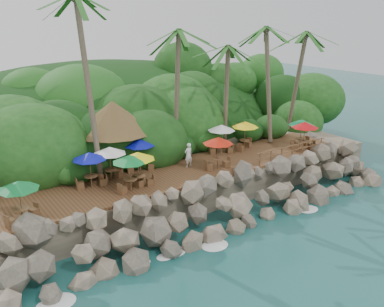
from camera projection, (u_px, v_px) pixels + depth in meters
ground at (248, 232)px, 25.50m from camera, size 140.00×140.00×0.00m
land_base at (129, 149)px, 37.69m from camera, size 32.00×25.20×2.10m
jungle_hill at (98, 141)px, 43.89m from camera, size 44.80×28.00×15.40m
seawall at (227, 203)px, 26.70m from camera, size 29.00×4.00×2.30m
terrace at (192, 170)px, 29.50m from camera, size 26.00×5.00×0.20m
jungle_foliage at (135, 163)px, 37.24m from camera, size 44.00×16.00×12.00m
foam_line at (244, 230)px, 25.73m from camera, size 25.20×0.80×0.06m
palms at (189, 22)px, 29.28m from camera, size 32.33×6.99×13.13m
palapa at (113, 116)px, 29.36m from camera, size 5.67×5.67×4.60m
dining_clusters at (185, 144)px, 28.47m from camera, size 23.98×5.32×2.30m
railing at (292, 150)px, 31.48m from camera, size 7.20×0.10×1.00m
waiter at (188, 155)px, 29.47m from camera, size 0.68×0.49×1.76m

